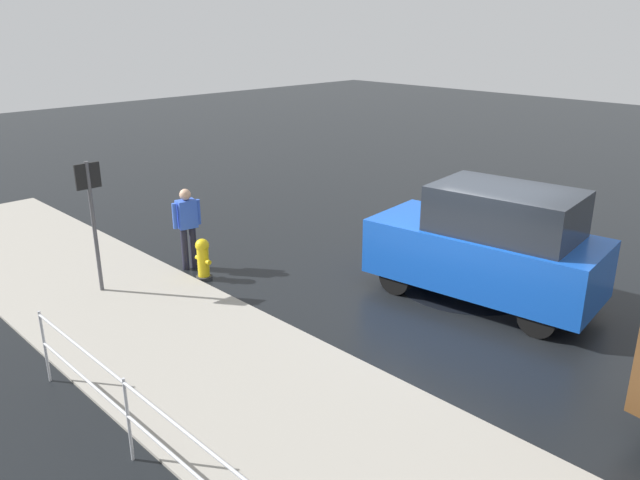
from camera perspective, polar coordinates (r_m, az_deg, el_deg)
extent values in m
plane|color=black|center=(11.06, 12.55, -5.89)|extent=(60.00, 60.00, 0.00)
cube|color=gray|center=(8.25, -4.35, -14.74)|extent=(24.00, 3.20, 0.04)
cube|color=blue|center=(11.12, 14.70, -1.48)|extent=(4.07, 2.15, 0.99)
cube|color=#1E232B|center=(10.73, 16.61, 2.55)|extent=(2.50, 1.76, 0.77)
cylinder|color=black|center=(11.25, 7.01, -3.41)|extent=(0.62, 0.29, 0.60)
cylinder|color=black|center=(12.41, 10.51, -1.37)|extent=(0.62, 0.29, 0.60)
cylinder|color=black|center=(10.28, 19.33, -6.75)|extent=(0.62, 0.29, 0.60)
cylinder|color=black|center=(11.54, 21.79, -4.15)|extent=(0.62, 0.29, 0.60)
cylinder|color=gold|center=(11.97, -10.62, -2.12)|extent=(0.22, 0.22, 0.62)
sphere|color=gold|center=(11.84, -10.73, -0.50)|extent=(0.26, 0.26, 0.26)
cylinder|color=gold|center=(11.82, -10.20, -2.00)|extent=(0.10, 0.09, 0.09)
cylinder|color=gold|center=(12.07, -11.07, -1.59)|extent=(0.10, 0.09, 0.09)
cylinder|color=#2D2D2D|center=(12.07, -10.54, -3.36)|extent=(0.31, 0.31, 0.06)
cube|color=blue|center=(12.27, -12.11, 2.35)|extent=(0.30, 0.40, 0.55)
sphere|color=tan|center=(12.16, -12.23, 4.08)|extent=(0.22, 0.22, 0.22)
cylinder|color=#1E1E2D|center=(12.52, -11.50, -0.64)|extent=(0.13, 0.13, 0.85)
cylinder|color=#1E1E2D|center=(12.46, -12.26, -0.80)|extent=(0.13, 0.13, 0.85)
cylinder|color=blue|center=(12.36, -11.08, 2.54)|extent=(0.09, 0.09, 0.50)
cylinder|color=blue|center=(12.19, -13.14, 2.15)|extent=(0.09, 0.09, 0.50)
cylinder|color=#B7BABF|center=(7.40, -17.12, -15.45)|extent=(0.04, 0.04, 1.05)
cylinder|color=#B7BABF|center=(9.23, -23.86, -8.91)|extent=(0.04, 0.04, 1.05)
cylinder|color=#B7BABF|center=(6.30, -12.48, -16.57)|extent=(6.80, 0.04, 0.04)
cylinder|color=#B7BABF|center=(6.55, -12.20, -19.55)|extent=(6.80, 0.04, 0.04)
cylinder|color=#4C4C51|center=(11.58, -19.92, 0.95)|extent=(0.07, 0.07, 2.40)
cube|color=black|center=(11.33, -20.47, 5.50)|extent=(0.04, 0.44, 0.44)
cylinder|color=black|center=(11.99, 13.36, -3.87)|extent=(2.70, 2.70, 0.01)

